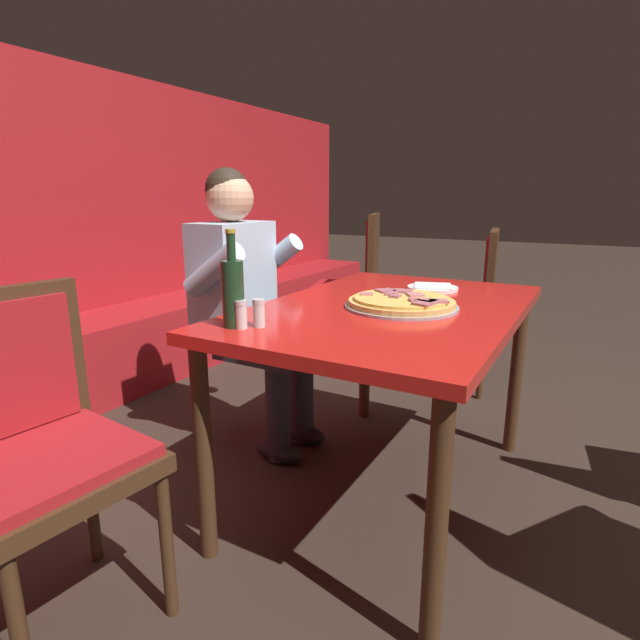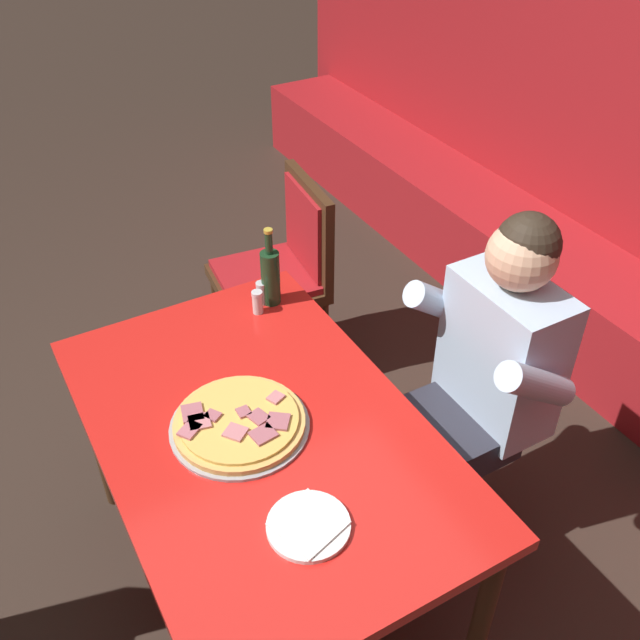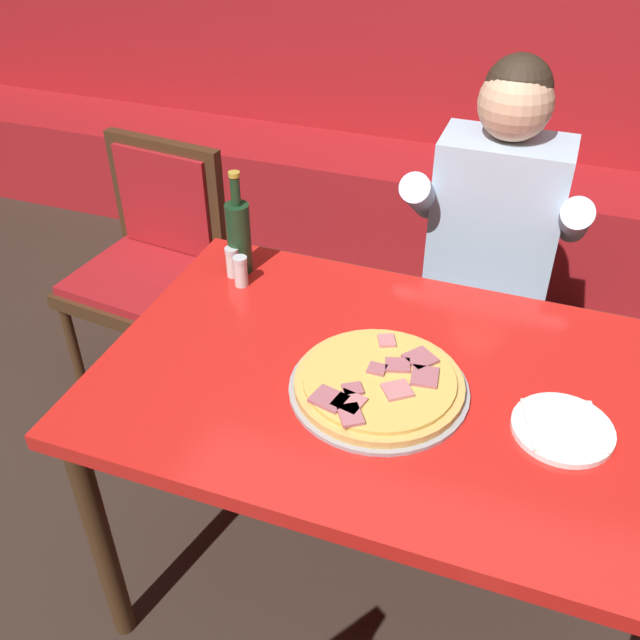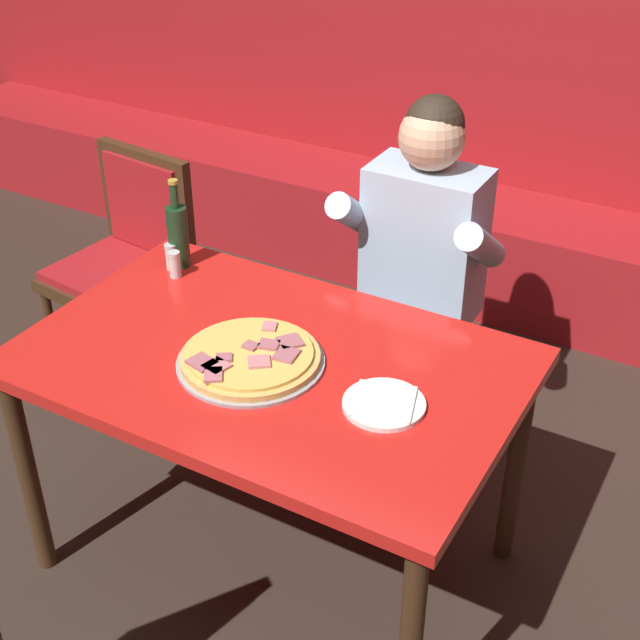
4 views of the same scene
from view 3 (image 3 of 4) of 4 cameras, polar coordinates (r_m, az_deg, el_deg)
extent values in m
plane|color=#33261E|center=(2.20, 4.78, -20.00)|extent=(24.00, 24.00, 0.00)
cube|color=#A3191E|center=(3.50, 16.28, 20.53)|extent=(6.80, 0.16, 1.90)
cube|color=#A3191E|center=(3.46, 13.65, 7.79)|extent=(6.46, 0.48, 0.46)
cylinder|color=#422816|center=(1.89, -17.07, -16.68)|extent=(0.06, 0.06, 0.73)
cylinder|color=#422816|center=(2.32, -6.87, -3.15)|extent=(0.06, 0.06, 0.73)
cylinder|color=#422816|center=(2.18, 24.12, -9.95)|extent=(0.06, 0.06, 0.73)
cube|color=red|center=(1.63, 6.08, -5.27)|extent=(1.35, 0.87, 0.04)
cylinder|color=#9E9EA3|center=(1.59, 4.72, -5.47)|extent=(0.40, 0.40, 0.01)
cylinder|color=#DBA856|center=(1.58, 4.74, -5.09)|extent=(0.37, 0.37, 0.02)
cylinder|color=#E0B251|center=(1.57, 4.77, -4.71)|extent=(0.34, 0.34, 0.01)
cube|color=#C6757A|center=(1.53, 6.19, -5.60)|extent=(0.08, 0.08, 0.01)
cube|color=#A85B66|center=(1.57, 8.37, -4.49)|extent=(0.07, 0.07, 0.01)
cube|color=#A85B66|center=(1.58, 4.58, -3.92)|extent=(0.04, 0.04, 0.01)
cube|color=#A85B66|center=(1.59, 6.40, -3.61)|extent=(0.07, 0.06, 0.01)
cube|color=#B76670|center=(1.47, 2.44, -7.60)|extent=(0.07, 0.08, 0.01)
cube|color=#A85B66|center=(1.50, 0.71, -6.33)|extent=(0.08, 0.07, 0.01)
cube|color=#C6757A|center=(1.49, 2.32, -6.60)|extent=(0.07, 0.07, 0.01)
cube|color=#A85B66|center=(1.52, 2.62, -5.55)|extent=(0.05, 0.05, 0.01)
cube|color=#A85B66|center=(1.62, 8.02, -3.07)|extent=(0.09, 0.09, 0.01)
cube|color=#C6757A|center=(1.66, 5.35, -1.65)|extent=(0.05, 0.06, 0.01)
cylinder|color=white|center=(1.57, 18.83, -8.25)|extent=(0.21, 0.21, 0.01)
cube|color=white|center=(1.56, 18.90, -7.99)|extent=(0.19, 0.19, 0.01)
cylinder|color=#19381E|center=(1.94, -6.50, 6.52)|extent=(0.07, 0.07, 0.20)
cylinder|color=#19381E|center=(1.88, -6.79, 10.23)|extent=(0.03, 0.03, 0.08)
cylinder|color=#B29933|center=(1.86, -6.89, 11.50)|extent=(0.03, 0.03, 0.01)
cylinder|color=silver|center=(1.95, -6.99, 4.46)|extent=(0.04, 0.04, 0.07)
cylinder|color=#516B33|center=(1.96, -6.96, 4.10)|extent=(0.03, 0.03, 0.04)
cylinder|color=silver|center=(1.93, -7.08, 5.55)|extent=(0.04, 0.04, 0.01)
cylinder|color=silver|center=(1.91, -6.35, 3.72)|extent=(0.04, 0.04, 0.07)
cylinder|color=#B23323|center=(1.92, -6.32, 3.35)|extent=(0.03, 0.03, 0.04)
cylinder|color=silver|center=(1.89, -6.43, 4.82)|extent=(0.04, 0.04, 0.01)
ellipsoid|color=black|center=(2.48, 8.09, -10.05)|extent=(0.11, 0.24, 0.09)
ellipsoid|color=black|center=(2.47, 12.68, -11.06)|extent=(0.11, 0.24, 0.09)
cylinder|color=#282833|center=(2.35, 8.47, -6.94)|extent=(0.11, 0.11, 0.43)
cylinder|color=#282833|center=(2.34, 13.28, -7.98)|extent=(0.11, 0.11, 0.43)
cube|color=#282833|center=(2.24, 12.16, -0.59)|extent=(0.34, 0.40, 0.12)
cube|color=silver|center=(2.27, 13.92, 7.74)|extent=(0.38, 0.22, 0.52)
cylinder|color=silver|center=(2.19, 8.17, 9.74)|extent=(0.09, 0.30, 0.25)
cylinder|color=silver|center=(2.16, 19.68, 7.48)|extent=(0.09, 0.30, 0.25)
sphere|color=#D6A884|center=(2.12, 15.38, 16.39)|extent=(0.21, 0.21, 0.21)
sphere|color=#2D2319|center=(2.13, 15.59, 17.39)|extent=(0.19, 0.19, 0.19)
cylinder|color=#422816|center=(2.67, -18.92, -2.84)|extent=(0.04, 0.04, 0.45)
cylinder|color=#422816|center=(2.46, -12.38, -5.42)|extent=(0.04, 0.04, 0.45)
cylinder|color=#422816|center=(2.89, -13.99, 1.38)|extent=(0.04, 0.04, 0.45)
cylinder|color=#422816|center=(2.69, -7.62, -0.64)|extent=(0.04, 0.04, 0.45)
cube|color=#422816|center=(2.53, -14.02, 2.70)|extent=(0.49, 0.49, 0.05)
cube|color=#A3191E|center=(2.50, -14.15, 3.46)|extent=(0.45, 0.45, 0.03)
cube|color=#422816|center=(2.54, -12.04, 9.45)|extent=(0.44, 0.09, 0.43)
cube|color=#A3191E|center=(2.52, -12.38, 9.21)|extent=(0.36, 0.06, 0.36)
camera|label=1|loc=(2.11, -50.16, 4.25)|focal=28.00mm
camera|label=2|loc=(1.32, 92.30, 21.93)|focal=40.00mm
camera|label=4|loc=(1.01, 140.09, -9.91)|focal=50.00mm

